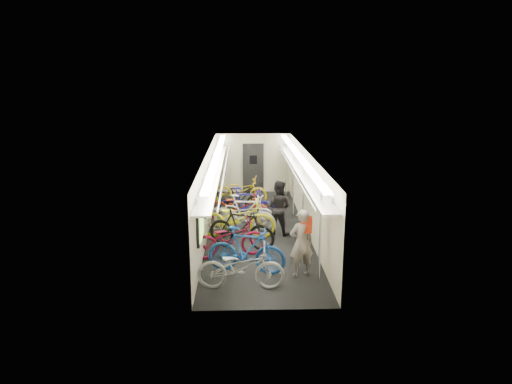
{
  "coord_description": "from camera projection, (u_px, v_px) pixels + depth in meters",
  "views": [
    {
      "loc": [
        -0.49,
        -13.33,
        4.5
      ],
      "look_at": [
        -0.04,
        0.25,
        1.15
      ],
      "focal_mm": 32.0,
      "sensor_mm": 36.0,
      "label": 1
    }
  ],
  "objects": [
    {
      "name": "passenger_near",
      "position": [
        301.0,
        243.0,
        10.57
      ],
      "size": [
        0.68,
        0.55,
        1.63
      ],
      "primitive_type": "imported",
      "rotation": [
        0.0,
        0.0,
        3.44
      ],
      "color": "gray",
      "rests_on": "ground"
    },
    {
      "name": "bicycle_3",
      "position": [
        241.0,
        228.0,
        12.41
      ],
      "size": [
        1.99,
        1.29,
        1.16
      ],
      "primitive_type": "imported",
      "rotation": [
        0.0,
        0.0,
        1.15
      ],
      "color": "black",
      "rests_on": "ground"
    },
    {
      "name": "bicycle_4",
      "position": [
        238.0,
        218.0,
        13.26
      ],
      "size": [
        2.28,
        1.03,
        1.16
      ],
      "primitive_type": "imported",
      "rotation": [
        0.0,
        0.0,
        1.45
      ],
      "color": "yellow",
      "rests_on": "ground"
    },
    {
      "name": "passenger_mid",
      "position": [
        278.0,
        208.0,
        13.52
      ],
      "size": [
        0.99,
        0.92,
        1.63
      ],
      "primitive_type": "imported",
      "rotation": [
        0.0,
        0.0,
        2.65
      ],
      "color": "black",
      "rests_on": "ground"
    },
    {
      "name": "train_car_shell",
      "position": [
        245.0,
        173.0,
        14.31
      ],
      "size": [
        10.0,
        10.0,
        10.0
      ],
      "color": "black",
      "rests_on": "ground"
    },
    {
      "name": "bicycle_0",
      "position": [
        241.0,
        267.0,
        9.99
      ],
      "size": [
        1.96,
        0.77,
        1.01
      ],
      "primitive_type": "imported",
      "rotation": [
        0.0,
        0.0,
        1.52
      ],
      "color": "#9D9DA1",
      "rests_on": "ground"
    },
    {
      "name": "bicycle_7",
      "position": [
        246.0,
        205.0,
        14.68
      ],
      "size": [
        1.99,
        0.88,
        1.15
      ],
      "primitive_type": "imported",
      "rotation": [
        0.0,
        0.0,
        1.39
      ],
      "color": "navy",
      "rests_on": "ground"
    },
    {
      "name": "bicycle_9",
      "position": [
        240.0,
        201.0,
        15.49
      ],
      "size": [
        1.69,
        1.02,
        0.98
      ],
      "primitive_type": "imported",
      "rotation": [
        0.0,
        0.0,
        1.94
      ],
      "color": "black",
      "rests_on": "ground"
    },
    {
      "name": "backpack",
      "position": [
        306.0,
        225.0,
        10.43
      ],
      "size": [
        0.27,
        0.16,
        0.38
      ],
      "primitive_type": "cube",
      "rotation": [
        0.0,
        0.0,
        -0.08
      ],
      "color": "red",
      "rests_on": "passenger_near"
    },
    {
      "name": "bicycle_6",
      "position": [
        240.0,
        215.0,
        13.6
      ],
      "size": [
        2.34,
        1.42,
        1.16
      ],
      "primitive_type": "imported",
      "rotation": [
        0.0,
        0.0,
        1.25
      ],
      "color": "#B1AFB4",
      "rests_on": "ground"
    },
    {
      "name": "bicycle_2",
      "position": [
        229.0,
        238.0,
        11.8
      ],
      "size": [
        2.04,
        1.11,
        1.02
      ],
      "primitive_type": "imported",
      "rotation": [
        0.0,
        0.0,
        1.81
      ],
      "color": "maroon",
      "rests_on": "ground"
    },
    {
      "name": "bicycle_8",
      "position": [
        239.0,
        207.0,
        14.65
      ],
      "size": [
        2.14,
        1.21,
        1.06
      ],
      "primitive_type": "imported",
      "rotation": [
        0.0,
        0.0,
        1.3
      ],
      "color": "#9C2811",
      "rests_on": "ground"
    },
    {
      "name": "bicycle_5",
      "position": [
        244.0,
        213.0,
        13.86
      ],
      "size": [
        1.94,
        0.76,
        1.14
      ],
      "primitive_type": "imported",
      "rotation": [
        0.0,
        0.0,
        1.45
      ],
      "color": "white",
      "rests_on": "ground"
    },
    {
      "name": "bicycle_10",
      "position": [
        241.0,
        190.0,
        16.84
      ],
      "size": [
        2.09,
        1.09,
        1.05
      ],
      "primitive_type": "imported",
      "rotation": [
        0.0,
        0.0,
        1.37
      ],
      "color": "gold",
      "rests_on": "ground"
    },
    {
      "name": "bicycle_1",
      "position": [
        246.0,
        250.0,
        10.81
      ],
      "size": [
        1.97,
        0.99,
        1.14
      ],
      "primitive_type": "imported",
      "rotation": [
        0.0,
        0.0,
        1.32
      ],
      "color": "#1B4CA3",
      "rests_on": "ground"
    }
  ]
}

